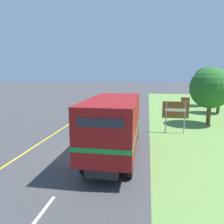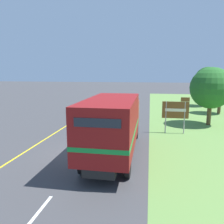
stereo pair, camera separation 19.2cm
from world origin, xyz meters
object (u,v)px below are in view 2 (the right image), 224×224
(roadside_tree_mid, at_px, (221,88))
(roadside_tree_far, at_px, (207,79))
(horse_trailer_truck, at_px, (114,123))
(roadside_tree_near, at_px, (211,88))
(lead_car_white, at_px, (105,104))
(highway_sign, at_px, (176,111))

(roadside_tree_mid, bearing_deg, roadside_tree_far, 90.92)
(horse_trailer_truck, relative_size, roadside_tree_far, 1.50)
(roadside_tree_near, xyz_separation_m, roadside_tree_far, (2.57, 12.20, 0.46))
(roadside_tree_mid, distance_m, roadside_tree_far, 6.03)
(roadside_tree_mid, height_order, roadside_tree_far, roadside_tree_far)
(lead_car_white, relative_size, highway_sign, 1.56)
(lead_car_white, xyz_separation_m, roadside_tree_far, (13.42, 6.60, 2.94))
(roadside_tree_near, xyz_separation_m, roadside_tree_mid, (2.67, 6.23, -0.43))
(roadside_tree_mid, bearing_deg, lead_car_white, -177.32)
(roadside_tree_mid, relative_size, roadside_tree_far, 0.80)
(roadside_tree_near, height_order, roadside_tree_far, roadside_tree_far)
(highway_sign, xyz_separation_m, roadside_tree_far, (5.94, 15.70, 2.03))
(horse_trailer_truck, bearing_deg, roadside_tree_near, 50.80)
(horse_trailer_truck, relative_size, roadside_tree_mid, 1.88)
(horse_trailer_truck, bearing_deg, lead_car_white, 103.39)
(lead_car_white, xyz_separation_m, roadside_tree_mid, (13.52, 0.63, 2.04))
(horse_trailer_truck, height_order, lead_car_white, horse_trailer_truck)
(horse_trailer_truck, xyz_separation_m, roadside_tree_near, (7.36, 9.03, 1.45))
(horse_trailer_truck, xyz_separation_m, lead_car_white, (-3.48, 14.63, -1.03))
(horse_trailer_truck, distance_m, roadside_tree_near, 11.74)
(lead_car_white, bearing_deg, horse_trailer_truck, -76.61)
(roadside_tree_mid, bearing_deg, horse_trailer_truck, -123.32)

